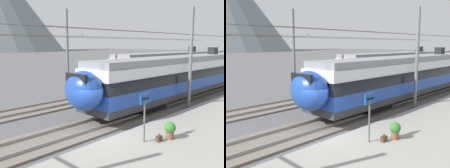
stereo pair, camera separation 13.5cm
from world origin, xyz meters
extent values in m
plane|color=#565659|center=(0.00, 0.00, 0.00)|extent=(400.00, 400.00, 0.00)
cube|color=gray|center=(0.00, -4.71, 0.14)|extent=(120.00, 8.10, 0.28)
cube|color=#6B6359|center=(0.00, 1.70, 0.06)|extent=(120.00, 3.00, 0.12)
cube|color=gray|center=(0.00, 0.98, 0.20)|extent=(120.00, 0.07, 0.16)
cube|color=gray|center=(0.00, 2.42, 0.20)|extent=(120.00, 0.07, 0.16)
cube|color=#6B6359|center=(0.00, 7.70, 0.06)|extent=(120.00, 3.00, 0.12)
cube|color=gray|center=(0.00, 6.98, 0.20)|extent=(120.00, 0.07, 0.16)
cube|color=gray|center=(0.00, 8.42, 0.20)|extent=(120.00, 0.07, 0.16)
cube|color=#2D2D30|center=(13.68, 1.70, 0.92)|extent=(25.75, 2.87, 0.45)
cube|color=#1E429E|center=(13.68, 1.70, 1.57)|extent=(25.75, 2.87, 0.85)
cube|color=black|center=(13.68, 1.70, 2.38)|extent=(25.75, 2.91, 0.75)
cube|color=white|center=(13.68, 1.70, 3.08)|extent=(25.75, 2.87, 0.65)
cube|color=gray|center=(13.68, 1.70, 3.62)|extent=(25.45, 2.67, 0.45)
cube|color=black|center=(5.70, 1.70, 0.49)|extent=(2.80, 2.30, 0.42)
ellipsoid|color=#1E429E|center=(0.26, 1.70, 2.27)|extent=(1.80, 2.64, 2.25)
cube|color=black|center=(-0.24, 1.70, 2.70)|extent=(0.16, 1.72, 1.19)
cube|color=black|center=(17.55, 1.70, 4.20)|extent=(0.90, 0.70, 0.70)
cube|color=#2D2D30|center=(21.39, 7.70, 0.92)|extent=(23.54, 2.85, 0.45)
cube|color=orange|center=(21.39, 7.70, 1.57)|extent=(23.54, 2.85, 0.85)
cube|color=black|center=(21.39, 7.70, 2.38)|extent=(23.54, 2.89, 0.75)
cube|color=silver|center=(21.39, 7.70, 3.08)|extent=(23.54, 2.85, 0.65)
cube|color=gray|center=(21.39, 7.70, 3.62)|extent=(23.24, 2.65, 0.45)
cube|color=black|center=(14.10, 7.70, 0.49)|extent=(2.80, 2.28, 0.42)
cube|color=black|center=(28.69, 7.70, 0.49)|extent=(2.80, 2.28, 0.42)
ellipsoid|color=orange|center=(9.07, 7.70, 2.27)|extent=(1.80, 2.62, 2.25)
cube|color=black|center=(8.57, 7.70, 2.70)|extent=(0.16, 1.71, 1.19)
cube|color=black|center=(24.93, 7.70, 4.20)|extent=(0.90, 0.70, 0.70)
cylinder|color=slate|center=(8.83, -0.30, 3.76)|extent=(0.24, 0.24, 7.52)
cube|color=slate|center=(8.83, 0.70, 5.94)|extent=(0.10, 2.30, 0.10)
cylinder|color=#473823|center=(8.83, 1.70, 5.69)|extent=(46.36, 0.02, 0.02)
cylinder|color=slate|center=(5.03, 9.70, 3.97)|extent=(0.24, 0.24, 7.94)
cube|color=slate|center=(5.03, 8.70, 5.66)|extent=(0.10, 2.30, 0.10)
cylinder|color=#473823|center=(5.03, 7.70, 5.41)|extent=(46.36, 0.02, 0.02)
cylinder|color=#59595B|center=(0.62, -2.28, 1.45)|extent=(0.08, 0.08, 2.34)
cube|color=#19479E|center=(0.62, -2.28, 2.38)|extent=(0.70, 0.06, 0.50)
cube|color=black|center=(0.62, -2.32, 2.38)|extent=(0.52, 0.01, 0.10)
cube|color=#472D1E|center=(1.16, -2.76, 0.42)|extent=(0.32, 0.18, 0.27)
torus|color=#472D1E|center=(1.16, -2.76, 0.60)|extent=(0.16, 0.02, 0.16)
cylinder|color=brown|center=(1.81, -2.95, 0.48)|extent=(0.38, 0.38, 0.40)
sphere|color=#33752D|center=(1.81, -2.95, 0.84)|extent=(0.55, 0.55, 0.55)
sphere|color=purple|center=(1.81, -2.95, 0.97)|extent=(0.30, 0.30, 0.30)
camera|label=1|loc=(-8.60, -9.11, 4.85)|focal=40.48mm
camera|label=2|loc=(-8.51, -9.21, 4.85)|focal=40.48mm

